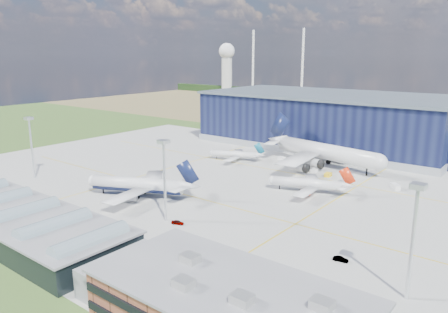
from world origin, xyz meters
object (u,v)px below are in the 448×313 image
gse_van_c (167,252)px  car_a (178,222)px  gse_cart_a (314,170)px  gse_cart_b (282,158)px  airliner_navy (137,177)px  gse_van_a (102,184)px  hangar (333,123)px  airliner_red (307,179)px  airliner_widebody (327,144)px  car_b (341,259)px  ops_building (228,310)px  light_mast_east (414,223)px  light_mast_west (31,137)px  gse_tug_b (165,190)px  gse_tug_c (328,175)px  airliner_regional (234,151)px  gse_van_b (395,187)px  light_mast_center (164,167)px

gse_van_c → car_a: 19.99m
gse_cart_a → gse_cart_b: (-20.40, 9.28, 0.03)m
airliner_navy → gse_van_a: (-17.23, -1.32, -5.36)m
gse_van_a → hangar: bearing=5.6°
airliner_red → gse_cart_b: size_ratio=8.90×
airliner_widebody → car_b: 86.34m
hangar → gse_van_c: hangar is taller
gse_van_a → gse_van_c: size_ratio=0.89×
ops_building → light_mast_east: 37.59m
light_mast_east → car_b: (-16.18, 6.70, -14.87)m
light_mast_west → ops_building: bearing=-14.6°
gse_cart_a → gse_van_c: (7.40, -88.27, 0.67)m
airliner_widebody → gse_cart_a: (0.10, -10.65, -9.01)m
airliner_widebody → gse_tug_b: size_ratio=19.69×
ops_building → airliner_navy: 78.22m
ops_building → gse_tug_c: ops_building is taller
ops_building → gse_tug_b: size_ratio=15.23×
gse_tug_b → airliner_red: bearing=65.2°
airliner_widebody → gse_tug_c: bearing=-51.2°
airliner_regional → gse_tug_c: (43.69, 1.16, -3.40)m
airliner_navy → airliner_widebody: size_ratio=0.67×
hangar → gse_van_b: 74.97m
car_b → airliner_regional: bearing=43.0°
ops_building → car_b: 37.14m
car_a → light_mast_west: bearing=69.7°
light_mast_center → airliner_widebody: size_ratio=0.39×
airliner_navy → gse_van_b: airliner_navy is taller
light_mast_west → airliner_navy: (47.43, 9.35, -8.97)m
light_mast_west → gse_tug_b: (51.66, 17.80, -14.78)m
airliner_red → gse_tug_c: 22.77m
ops_building → airliner_widebody: airliner_widebody is taller
airliner_regional → gse_van_b: (68.84, 0.46, -3.15)m
gse_tug_b → gse_van_b: size_ratio=0.71×
ops_building → airliner_navy: airliner_navy is taller
airliner_navy → gse_tug_c: 71.96m
gse_tug_c → car_a: gse_tug_c is taller
ops_building → gse_van_a: bearing=155.8°
airliner_regional → gse_tug_c: 43.83m
light_mast_center → gse_tug_b: bearing=135.9°
gse_cart_a → car_b: 76.51m
car_a → car_b: 44.67m
gse_cart_a → car_b: (39.42, -65.57, -0.12)m
hangar → airliner_regional: size_ratio=5.73×
hangar → car_a: size_ratio=41.29×
light_mast_west → gse_tug_b: 56.60m
light_mast_west → gse_tug_c: light_mast_west is taller
hangar → gse_tug_b: hangar is taller
light_mast_center → gse_tug_c: bearing=76.7°
light_mast_west → gse_van_c: (86.80, -16.00, -14.08)m
gse_cart_a → gse_van_c: gse_van_c is taller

